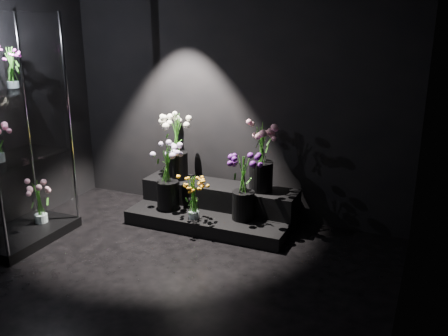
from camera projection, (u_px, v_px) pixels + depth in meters
The scene contains 12 objects.
floor at pixel (141, 293), 4.21m from camera, with size 4.00×4.00×0.00m, color black.
wall_back at pixel (233, 93), 5.53m from camera, with size 4.00×4.00×0.00m, color black.
wall_right at pixel (411, 162), 3.02m from camera, with size 4.00×4.00×0.00m, color black.
display_riser at pixel (216, 207), 5.61m from camera, with size 1.80×0.80×0.40m.
display_case at pixel (12, 133), 4.86m from camera, with size 0.62×1.03×2.27m.
bouquet_orange_bells at pixel (193, 197), 5.27m from camera, with size 0.27×0.27×0.47m.
bouquet_lilac at pixel (167, 173), 5.49m from camera, with size 0.46×0.46×0.74m.
bouquet_purple at pixel (243, 184), 5.22m from camera, with size 0.40×0.40×0.69m.
bouquet_cream_roses at pixel (177, 141), 5.70m from camera, with size 0.42×0.42×0.76m.
bouquet_pink_roses at pixel (261, 153), 5.32m from camera, with size 0.46×0.46×0.75m.
bouquet_case_magenta at pixel (11, 67), 4.79m from camera, with size 0.22×0.22×0.40m.
bouquet_case_base_pink at pixel (39, 201), 5.28m from camera, with size 0.37×0.37×0.46m.
Camera 1 is at (2.12, -3.11, 2.27)m, focal length 40.00 mm.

